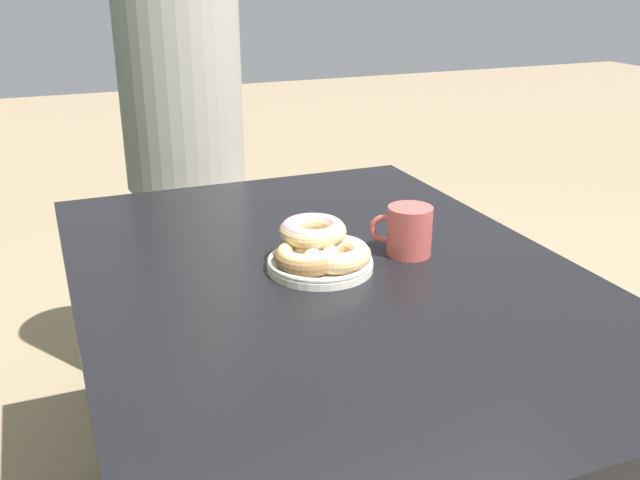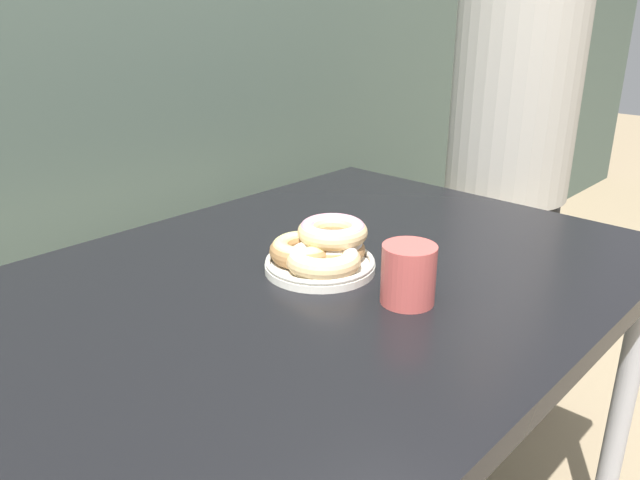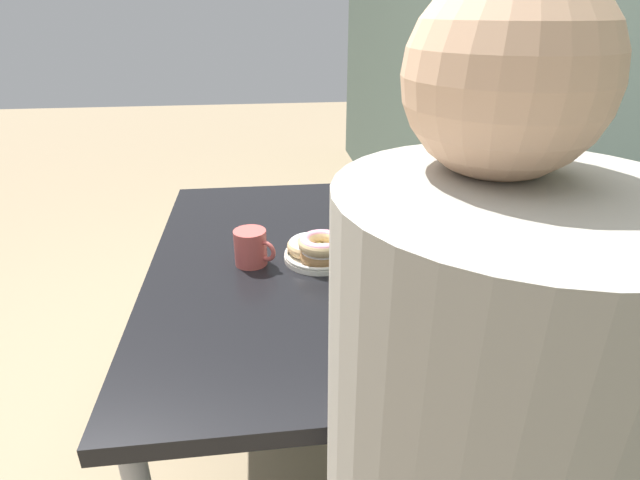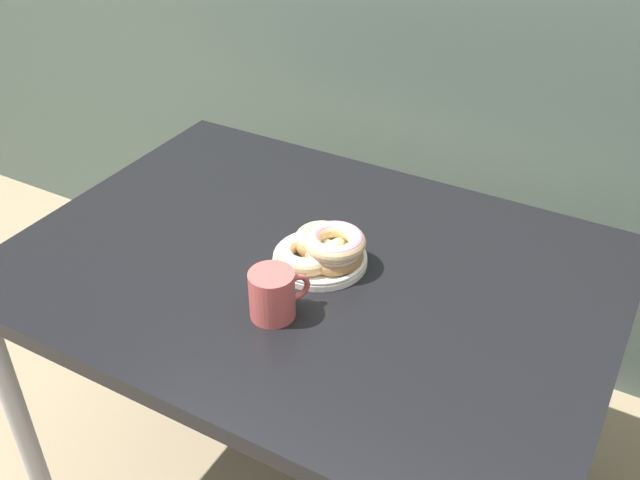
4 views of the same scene
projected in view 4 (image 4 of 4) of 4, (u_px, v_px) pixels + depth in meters
dining_table at (311, 289)px, 1.58m from camera, size 1.29×0.93×0.77m
donut_plate at (323, 249)px, 1.52m from camera, size 0.20×0.22×0.09m
coffee_mug at (273, 294)px, 1.37m from camera, size 0.10×0.12×0.10m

